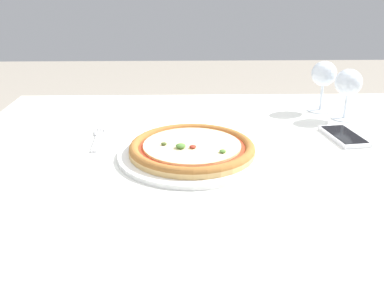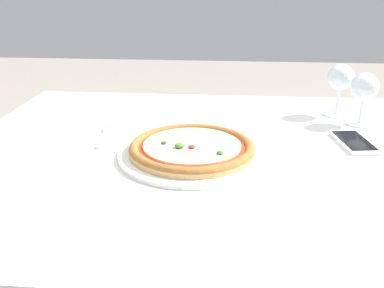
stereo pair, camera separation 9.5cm
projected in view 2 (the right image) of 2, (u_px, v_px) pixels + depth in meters
dining_table at (216, 185)px, 1.03m from camera, size 1.23×0.97×0.74m
pizza_plate at (192, 150)px, 0.96m from camera, size 0.33×0.33×0.04m
fork at (105, 135)px, 1.08m from camera, size 0.03×0.17×0.00m
wine_glass_far_left at (364, 89)px, 1.13m from camera, size 0.07×0.07×0.14m
wine_glass_far_right at (340, 79)px, 1.20m from camera, size 0.07×0.07×0.15m
cell_phone at (354, 142)px, 1.03m from camera, size 0.09×0.15×0.01m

